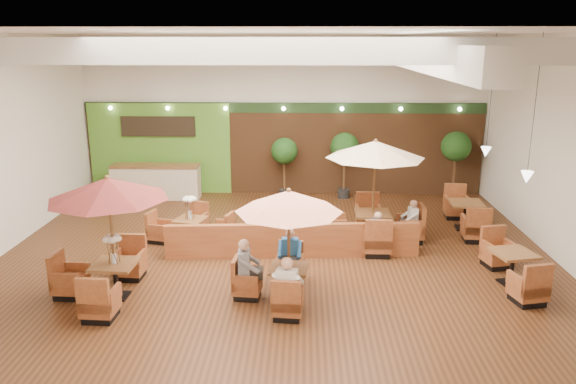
{
  "coord_description": "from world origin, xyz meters",
  "views": [
    {
      "loc": [
        0.7,
        -13.58,
        5.34
      ],
      "look_at": [
        0.3,
        0.5,
        1.5
      ],
      "focal_mm": 35.0,
      "sensor_mm": 36.0,
      "label": 1
    }
  ],
  "objects_px": {
    "table_4": "(512,268)",
    "table_5": "(465,216)",
    "topiary_2": "(456,149)",
    "table_2": "(374,173)",
    "topiary_0": "(284,153)",
    "table_1": "(286,219)",
    "table_0": "(107,211)",
    "topiary_1": "(345,150)",
    "booth_divider": "(293,241)",
    "diner_4": "(411,216)",
    "diner_3": "(377,228)",
    "diner_1": "(290,250)",
    "diner_2": "(247,263)",
    "diner_0": "(288,281)",
    "service_counter": "(156,182)",
    "table_3": "(191,228)"
  },
  "relations": [
    {
      "from": "table_1",
      "to": "topiary_0",
      "type": "distance_m",
      "value": 7.9
    },
    {
      "from": "table_2",
      "to": "topiary_2",
      "type": "bearing_deg",
      "value": 53.68
    },
    {
      "from": "diner_0",
      "to": "diner_1",
      "type": "xyz_separation_m",
      "value": [
        0.0,
        1.77,
        -0.02
      ]
    },
    {
      "from": "topiary_0",
      "to": "diner_0",
      "type": "distance_m",
      "value": 8.83
    },
    {
      "from": "table_5",
      "to": "topiary_2",
      "type": "distance_m",
      "value": 3.54
    },
    {
      "from": "service_counter",
      "to": "table_1",
      "type": "height_order",
      "value": "table_1"
    },
    {
      "from": "diner_2",
      "to": "diner_1",
      "type": "bearing_deg",
      "value": 132.65
    },
    {
      "from": "table_5",
      "to": "topiary_2",
      "type": "xyz_separation_m",
      "value": [
        0.47,
        3.23,
        1.35
      ]
    },
    {
      "from": "table_1",
      "to": "topiary_1",
      "type": "relative_size",
      "value": 1.06
    },
    {
      "from": "table_0",
      "to": "topiary_1",
      "type": "xyz_separation_m",
      "value": [
        5.45,
        7.96,
        -0.21
      ]
    },
    {
      "from": "diner_2",
      "to": "diner_3",
      "type": "bearing_deg",
      "value": 127.03
    },
    {
      "from": "table_0",
      "to": "topiary_1",
      "type": "bearing_deg",
      "value": 58.11
    },
    {
      "from": "topiary_1",
      "to": "diner_1",
      "type": "bearing_deg",
      "value": -103.59
    },
    {
      "from": "table_3",
      "to": "diner_4",
      "type": "xyz_separation_m",
      "value": [
        5.97,
        0.23,
        0.32
      ]
    },
    {
      "from": "topiary_2",
      "to": "topiary_0",
      "type": "bearing_deg",
      "value": -180.0
    },
    {
      "from": "table_2",
      "to": "topiary_2",
      "type": "height_order",
      "value": "table_2"
    },
    {
      "from": "topiary_1",
      "to": "table_5",
      "type": "bearing_deg",
      "value": -44.4
    },
    {
      "from": "topiary_0",
      "to": "service_counter",
      "type": "bearing_deg",
      "value": -177.42
    },
    {
      "from": "table_0",
      "to": "table_1",
      "type": "xyz_separation_m",
      "value": [
        3.7,
        0.07,
        -0.16
      ]
    },
    {
      "from": "table_1",
      "to": "table_4",
      "type": "height_order",
      "value": "table_1"
    },
    {
      "from": "topiary_0",
      "to": "diner_4",
      "type": "xyz_separation_m",
      "value": [
        3.58,
        -4.34,
        -0.84
      ]
    },
    {
      "from": "table_5",
      "to": "topiary_1",
      "type": "distance_m",
      "value": 4.8
    },
    {
      "from": "diner_2",
      "to": "diner_3",
      "type": "distance_m",
      "value": 3.96
    },
    {
      "from": "topiary_1",
      "to": "table_4",
      "type": "bearing_deg",
      "value": -64.87
    },
    {
      "from": "table_3",
      "to": "booth_divider",
      "type": "bearing_deg",
      "value": -5.39
    },
    {
      "from": "diner_0",
      "to": "diner_3",
      "type": "bearing_deg",
      "value": 69.53
    },
    {
      "from": "topiary_1",
      "to": "diner_3",
      "type": "xyz_separation_m",
      "value": [
        0.48,
        -5.38,
        -0.98
      ]
    },
    {
      "from": "table_4",
      "to": "topiary_2",
      "type": "bearing_deg",
      "value": 72.96
    },
    {
      "from": "booth_divider",
      "to": "table_3",
      "type": "xyz_separation_m",
      "value": [
        -2.79,
        1.01,
        -0.03
      ]
    },
    {
      "from": "table_4",
      "to": "table_5",
      "type": "relative_size",
      "value": 0.97
    },
    {
      "from": "table_1",
      "to": "diner_3",
      "type": "distance_m",
      "value": 3.52
    },
    {
      "from": "booth_divider",
      "to": "diner_3",
      "type": "bearing_deg",
      "value": 1.58
    },
    {
      "from": "service_counter",
      "to": "diner_1",
      "type": "distance_m",
      "value": 8.34
    },
    {
      "from": "service_counter",
      "to": "diner_0",
      "type": "distance_m",
      "value": 9.84
    },
    {
      "from": "table_2",
      "to": "topiary_0",
      "type": "height_order",
      "value": "table_2"
    },
    {
      "from": "table_0",
      "to": "table_5",
      "type": "relative_size",
      "value": 0.97
    },
    {
      "from": "table_4",
      "to": "topiary_1",
      "type": "relative_size",
      "value": 1.18
    },
    {
      "from": "table_2",
      "to": "diner_2",
      "type": "distance_m",
      "value": 4.83
    },
    {
      "from": "table_3",
      "to": "table_1",
      "type": "bearing_deg",
      "value": -36.43
    },
    {
      "from": "booth_divider",
      "to": "table_5",
      "type": "bearing_deg",
      "value": 21.54
    },
    {
      "from": "table_1",
      "to": "diner_1",
      "type": "bearing_deg",
      "value": 91.71
    },
    {
      "from": "table_1",
      "to": "table_2",
      "type": "xyz_separation_m",
      "value": [
        2.23,
        3.55,
        0.15
      ]
    },
    {
      "from": "table_4",
      "to": "diner_2",
      "type": "distance_m",
      "value": 5.96
    },
    {
      "from": "table_5",
      "to": "diner_3",
      "type": "distance_m",
      "value": 3.56
    },
    {
      "from": "topiary_0",
      "to": "topiary_2",
      "type": "xyz_separation_m",
      "value": [
        5.83,
        0.0,
        0.18
      ]
    },
    {
      "from": "table_5",
      "to": "diner_4",
      "type": "bearing_deg",
      "value": -143.92
    },
    {
      "from": "table_0",
      "to": "diner_1",
      "type": "relative_size",
      "value": 3.48
    },
    {
      "from": "table_4",
      "to": "topiary_2",
      "type": "height_order",
      "value": "topiary_2"
    },
    {
      "from": "booth_divider",
      "to": "topiary_2",
      "type": "distance_m",
      "value": 7.89
    },
    {
      "from": "topiary_2",
      "to": "diner_4",
      "type": "relative_size",
      "value": 3.25
    }
  ]
}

